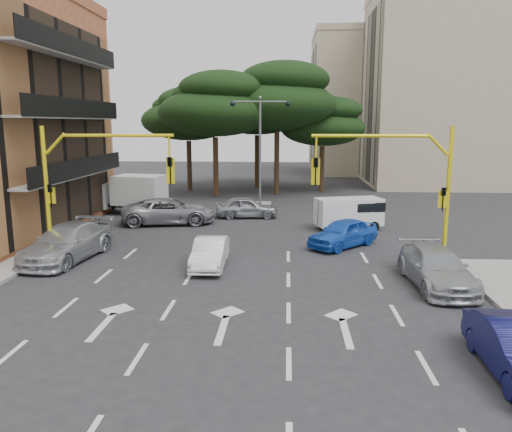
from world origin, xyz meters
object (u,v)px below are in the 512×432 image
(car_white_hatch, at_px, (210,253))
(car_silver_parked, at_px, (437,268))
(street_lamp_center, at_px, (260,133))
(signal_mast_left, at_px, (86,175))
(van_white, at_px, (349,214))
(signal_mast_right, at_px, (405,178))
(car_blue_compact, at_px, (343,233))
(car_silver_cross_a, at_px, (169,211))
(box_truck_a, at_px, (127,194))
(car_silver_wagon, at_px, (67,243))
(car_silver_cross_b, at_px, (247,207))

(car_white_hatch, distance_m, car_silver_parked, 9.19)
(street_lamp_center, distance_m, car_silver_parked, 18.72)
(signal_mast_left, relative_size, van_white, 1.60)
(street_lamp_center, bearing_deg, van_white, -48.73)
(signal_mast_right, bearing_deg, van_white, 99.57)
(car_blue_compact, xyz_separation_m, car_silver_parked, (2.86, -5.99, 0.01))
(car_blue_compact, bearing_deg, car_silver_cross_a, -163.02)
(street_lamp_center, bearing_deg, box_truck_a, -167.44)
(car_silver_wagon, bearing_deg, van_white, 36.58)
(car_silver_cross_a, height_order, box_truck_a, box_truck_a)
(signal_mast_right, distance_m, street_lamp_center, 15.65)
(signal_mast_left, bearing_deg, car_white_hatch, -4.39)
(street_lamp_center, distance_m, van_white, 9.47)
(car_silver_cross_a, height_order, car_silver_cross_b, car_silver_cross_a)
(signal_mast_right, bearing_deg, car_silver_cross_b, 124.31)
(street_lamp_center, xyz_separation_m, car_silver_wagon, (-8.00, -13.71, -4.63))
(box_truck_a, bearing_deg, signal_mast_right, -117.58)
(signal_mast_left, distance_m, car_blue_compact, 12.49)
(car_white_hatch, relative_size, car_silver_wagon, 0.69)
(street_lamp_center, relative_size, car_silver_cross_b, 1.92)
(signal_mast_right, xyz_separation_m, street_lamp_center, (-6.80, 14.01, 1.54))
(street_lamp_center, height_order, car_blue_compact, street_lamp_center)
(car_silver_wagon, xyz_separation_m, box_truck_a, (-1.00, 11.71, 0.52))
(car_silver_wagon, bearing_deg, signal_mast_left, -6.24)
(car_silver_cross_b, height_order, van_white, van_white)
(car_silver_cross_a, bearing_deg, box_truck_a, 37.91)
(car_silver_parked, bearing_deg, car_silver_cross_a, 135.85)
(car_blue_compact, relative_size, car_silver_parked, 0.84)
(signal_mast_right, distance_m, signal_mast_left, 13.61)
(car_blue_compact, bearing_deg, signal_mast_left, -118.70)
(car_silver_cross_a, height_order, car_silver_parked, car_silver_cross_a)
(car_silver_parked, bearing_deg, signal_mast_left, 167.09)
(car_silver_parked, bearing_deg, car_blue_compact, 112.20)
(car_silver_wagon, relative_size, van_white, 1.48)
(van_white, bearing_deg, car_silver_cross_a, -111.04)
(street_lamp_center, xyz_separation_m, car_white_hatch, (-1.37, -14.43, -4.80))
(box_truck_a, bearing_deg, car_blue_compact, -111.93)
(street_lamp_center, bearing_deg, signal_mast_right, -64.09)
(car_silver_parked, height_order, van_white, van_white)
(street_lamp_center, relative_size, car_blue_compact, 1.89)
(signal_mast_left, bearing_deg, car_silver_parked, -9.59)
(car_silver_wagon, height_order, van_white, van_white)
(car_silver_cross_b, bearing_deg, box_truck_a, 77.35)
(box_truck_a, bearing_deg, car_silver_cross_a, -122.03)
(car_silver_cross_b, xyz_separation_m, box_truck_a, (-8.29, 1.00, 0.63))
(car_silver_wagon, height_order, car_silver_cross_a, car_silver_wagon)
(signal_mast_left, height_order, car_silver_wagon, signal_mast_left)
(car_silver_cross_a, bearing_deg, car_silver_cross_b, -73.96)
(signal_mast_right, relative_size, car_blue_compact, 1.46)
(signal_mast_left, height_order, car_silver_parked, signal_mast_left)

